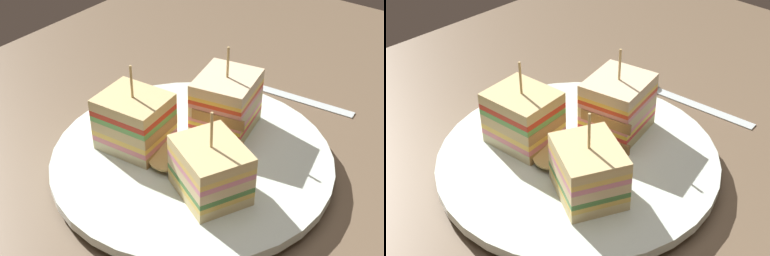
% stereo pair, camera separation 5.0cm
% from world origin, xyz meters
% --- Properties ---
extents(ground_plane, '(0.97, 0.73, 0.02)m').
position_xyz_m(ground_plane, '(0.00, 0.00, -0.01)').
color(ground_plane, brown).
extents(plate, '(0.27, 0.27, 0.02)m').
position_xyz_m(plate, '(0.00, 0.00, 0.01)').
color(plate, silver).
rests_on(plate, ground_plane).
extents(sandwich_wedge_0, '(0.07, 0.07, 0.09)m').
position_xyz_m(sandwich_wedge_0, '(-0.06, 0.00, 0.05)').
color(sandwich_wedge_0, '#D0C181').
rests_on(sandwich_wedge_0, plate).
extents(sandwich_wedge_1, '(0.06, 0.07, 0.09)m').
position_xyz_m(sandwich_wedge_1, '(0.02, -0.05, 0.04)').
color(sandwich_wedge_1, beige).
rests_on(sandwich_wedge_1, plate).
extents(sandwich_wedge_2, '(0.07, 0.08, 0.08)m').
position_xyz_m(sandwich_wedge_2, '(0.03, 0.04, 0.04)').
color(sandwich_wedge_2, beige).
rests_on(sandwich_wedge_2, plate).
extents(chip_pile, '(0.07, 0.07, 0.02)m').
position_xyz_m(chip_pile, '(0.01, 0.01, 0.03)').
color(chip_pile, '#EDCE61').
rests_on(chip_pile, plate).
extents(spoon, '(0.03, 0.16, 0.01)m').
position_xyz_m(spoon, '(-0.17, -0.03, 0.00)').
color(spoon, silver).
rests_on(spoon, ground_plane).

